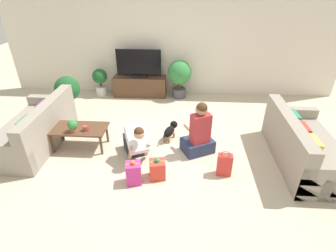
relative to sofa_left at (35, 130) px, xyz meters
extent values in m
plane|color=beige|center=(2.37, 0.03, -0.28)|extent=(16.00, 16.00, 0.00)
cube|color=silver|center=(2.37, 2.66, 1.02)|extent=(8.40, 0.06, 2.60)
cube|color=gray|center=(-0.06, 0.00, -0.08)|extent=(0.94, 1.91, 0.40)
cube|color=gray|center=(0.31, 0.00, 0.33)|extent=(0.20, 1.91, 0.42)
cube|color=gray|center=(-0.06, 0.87, 0.01)|extent=(0.94, 0.16, 0.58)
cube|color=gray|center=(-0.06, -0.87, 0.01)|extent=(0.94, 0.16, 0.58)
cube|color=#9E4293|center=(0.11, 0.31, 0.27)|extent=(0.18, 0.34, 0.32)
cube|color=#288E6B|center=(0.11, -0.31, 0.27)|extent=(0.18, 0.34, 0.32)
cube|color=gray|center=(4.80, -0.24, -0.08)|extent=(0.94, 1.91, 0.40)
cube|color=gray|center=(4.44, -0.24, 0.33)|extent=(0.20, 1.91, 0.42)
cube|color=gray|center=(4.80, -1.11, 0.01)|extent=(0.94, 0.16, 0.58)
cube|color=gray|center=(4.80, 0.64, 0.01)|extent=(0.94, 0.16, 0.58)
cube|color=#EACC4C|center=(4.64, -0.65, 0.27)|extent=(0.18, 0.34, 0.32)
cube|color=red|center=(4.64, -0.24, 0.27)|extent=(0.18, 0.34, 0.32)
cube|color=#288E6B|center=(4.64, 0.18, 0.27)|extent=(0.18, 0.34, 0.32)
cube|color=brown|center=(0.87, -0.06, 0.11)|extent=(0.99, 0.52, 0.03)
cylinder|color=brown|center=(0.44, -0.26, -0.10)|extent=(0.04, 0.04, 0.38)
cylinder|color=brown|center=(1.31, -0.26, -0.10)|extent=(0.04, 0.04, 0.38)
cylinder|color=brown|center=(0.44, 0.14, -0.10)|extent=(0.04, 0.04, 0.38)
cylinder|color=brown|center=(1.31, 0.14, -0.10)|extent=(0.04, 0.04, 0.38)
cube|color=brown|center=(1.58, 2.38, -0.03)|extent=(1.35, 0.42, 0.51)
cube|color=black|center=(1.58, 2.38, 0.25)|extent=(0.39, 0.20, 0.05)
cube|color=black|center=(1.58, 2.38, 0.60)|extent=(1.12, 0.03, 0.65)
cylinder|color=beige|center=(0.14, 1.30, -0.19)|extent=(0.21, 0.21, 0.19)
cylinder|color=brown|center=(0.14, 1.30, -0.02)|extent=(0.04, 0.04, 0.17)
sphere|color=#1E5628|center=(0.14, 1.30, 0.30)|extent=(0.55, 0.55, 0.55)
cylinder|color=#4C4C51|center=(2.61, 2.33, -0.17)|extent=(0.34, 0.34, 0.24)
cylinder|color=brown|center=(2.61, 2.33, 0.04)|extent=(0.06, 0.06, 0.18)
sphere|color=#337F3D|center=(2.61, 2.33, 0.38)|extent=(0.59, 0.59, 0.59)
cylinder|color=beige|center=(0.56, 2.33, -0.16)|extent=(0.28, 0.28, 0.25)
cylinder|color=brown|center=(0.56, 2.33, 0.02)|extent=(0.05, 0.05, 0.11)
sphere|color=#1E5628|center=(0.56, 2.33, 0.23)|extent=(0.38, 0.38, 0.38)
cube|color=#23232D|center=(1.86, -0.14, -0.14)|extent=(0.45, 0.52, 0.28)
cube|color=white|center=(1.98, -0.39, 0.15)|extent=(0.50, 0.58, 0.46)
sphere|color=tan|center=(2.05, -0.56, 0.35)|extent=(0.18, 0.18, 0.18)
sphere|color=#472D19|center=(2.05, -0.56, 0.38)|extent=(0.16, 0.16, 0.16)
cylinder|color=tan|center=(1.89, -0.54, -0.03)|extent=(0.16, 0.27, 0.40)
cylinder|color=tan|center=(2.15, -0.42, -0.03)|extent=(0.16, 0.27, 0.40)
cube|color=#283351|center=(3.00, -0.06, -0.16)|extent=(0.65, 0.59, 0.24)
cube|color=#AD3338|center=(3.03, -0.11, 0.22)|extent=(0.38, 0.32, 0.53)
sphere|color=tan|center=(3.03, -0.10, 0.58)|extent=(0.20, 0.20, 0.20)
sphere|color=#472D19|center=(3.03, -0.11, 0.61)|extent=(0.19, 0.19, 0.19)
cylinder|color=tan|center=(3.05, 0.13, 0.14)|extent=(0.17, 0.26, 0.06)
cylinder|color=tan|center=(2.82, 0.01, 0.14)|extent=(0.17, 0.26, 0.06)
ellipsoid|color=black|center=(2.48, 0.28, -0.10)|extent=(0.27, 0.38, 0.17)
sphere|color=black|center=(2.55, 0.47, -0.06)|extent=(0.15, 0.15, 0.15)
sphere|color=olive|center=(2.58, 0.53, -0.07)|extent=(0.07, 0.07, 0.07)
cylinder|color=black|center=(2.40, 0.09, -0.06)|extent=(0.06, 0.10, 0.11)
cylinder|color=olive|center=(2.56, 0.36, -0.23)|extent=(0.04, 0.04, 0.10)
cylinder|color=olive|center=(2.47, 0.40, -0.23)|extent=(0.04, 0.04, 0.10)
cylinder|color=olive|center=(2.48, 0.16, -0.23)|extent=(0.04, 0.04, 0.10)
cylinder|color=olive|center=(2.39, 0.19, -0.23)|extent=(0.04, 0.04, 0.10)
cube|color=red|center=(2.36, -0.81, -0.13)|extent=(0.28, 0.26, 0.30)
cube|color=#2D934C|center=(2.36, -0.81, -0.13)|extent=(0.24, 0.07, 0.31)
sphere|color=#2D934C|center=(2.36, -0.81, 0.04)|extent=(0.08, 0.08, 0.08)
cube|color=#CC3389|center=(2.01, -0.95, -0.11)|extent=(0.26, 0.24, 0.35)
cube|color=orange|center=(2.01, -0.95, -0.11)|extent=(0.23, 0.07, 0.36)
sphere|color=orange|center=(2.01, -0.95, 0.09)|extent=(0.07, 0.07, 0.07)
cube|color=red|center=(3.41, -0.67, -0.10)|extent=(0.24, 0.14, 0.37)
torus|color=#4C3823|center=(3.41, -0.67, 0.11)|extent=(0.16, 0.16, 0.01)
cylinder|color=#B23D38|center=(1.03, -0.15, 0.17)|extent=(0.08, 0.08, 0.09)
torus|color=#B23D38|center=(1.08, -0.15, 0.17)|extent=(0.06, 0.01, 0.06)
cylinder|color=#A36042|center=(0.83, -0.19, 0.16)|extent=(0.11, 0.11, 0.07)
sphere|color=#337F3D|center=(0.83, -0.19, 0.26)|extent=(0.17, 0.17, 0.17)
camera|label=1|loc=(2.73, -3.97, 2.51)|focal=28.00mm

